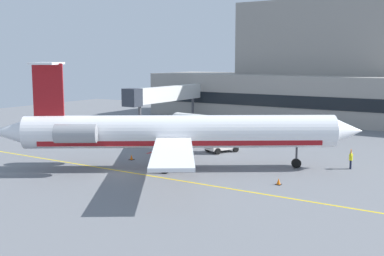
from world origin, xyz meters
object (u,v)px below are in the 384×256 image
regional_jet (175,132)px  marshaller (351,159)px  baggage_tug (208,130)px  pushback_tractor (219,144)px  fuel_tank (193,120)px

regional_jet → marshaller: (14.18, 8.91, -2.59)m
baggage_tug → pushback_tractor: size_ratio=0.85×
pushback_tractor → baggage_tug: bearing=127.2°
regional_jet → fuel_tank: regional_jet is taller
regional_jet → pushback_tractor: size_ratio=7.68×
baggage_tug → marshaller: baggage_tug is taller
fuel_tank → pushback_tractor: bearing=-48.6°
marshaller → fuel_tank: bearing=151.2°
baggage_tug → pushback_tractor: 11.17m
baggage_tug → fuel_tank: bearing=137.1°
regional_jet → marshaller: 16.95m
fuel_tank → marshaller: 31.39m
pushback_tractor → marshaller: bearing=-2.1°
pushback_tractor → fuel_tank: bearing=131.4°
regional_jet → pushback_tractor: regional_jet is taller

